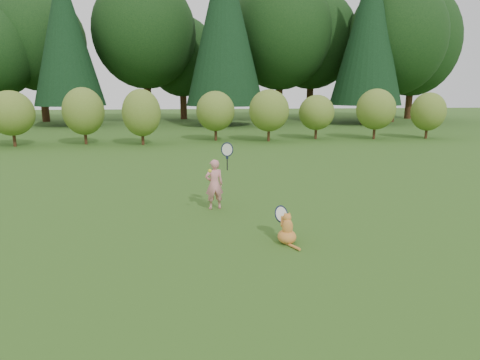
{
  "coord_description": "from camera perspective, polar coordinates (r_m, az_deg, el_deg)",
  "views": [
    {
      "loc": [
        -0.73,
        -7.69,
        2.62
      ],
      "look_at": [
        0.2,
        0.8,
        0.7
      ],
      "focal_mm": 30.0,
      "sensor_mm": 36.0,
      "label": 1
    }
  ],
  "objects": [
    {
      "name": "shrub_row",
      "position": [
        20.74,
        -4.29,
        9.27
      ],
      "size": [
        28.0,
        3.0,
        2.8
      ],
      "primitive_type": null,
      "color": "#596C21",
      "rests_on": "ground"
    },
    {
      "name": "ground",
      "position": [
        8.15,
        -0.79,
        -6.07
      ],
      "size": [
        100.0,
        100.0,
        0.0
      ],
      "primitive_type": "plane",
      "color": "#295016",
      "rests_on": "ground"
    },
    {
      "name": "child",
      "position": [
        8.94,
        -3.62,
        -0.46
      ],
      "size": [
        0.64,
        0.35,
        1.7
      ],
      "rotation": [
        0.0,
        0.0,
        3.32
      ],
      "color": "pink",
      "rests_on": "ground"
    },
    {
      "name": "tennis_ball",
      "position": [
        8.31,
        -4.29,
        1.32
      ],
      "size": [
        0.08,
        0.08,
        0.08
      ],
      "color": "gold",
      "rests_on": "ground"
    },
    {
      "name": "cat",
      "position": [
        7.09,
        6.68,
        -6.66
      ],
      "size": [
        0.39,
        0.78,
        0.74
      ],
      "rotation": [
        0.0,
        0.0,
        -0.0
      ],
      "color": "orange",
      "rests_on": "ground"
    },
    {
      "name": "woodland_backdrop",
      "position": [
        31.08,
        -5.22,
        21.67
      ],
      "size": [
        48.0,
        10.0,
        15.0
      ],
      "primitive_type": null,
      "color": "black",
      "rests_on": "ground"
    }
  ]
}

